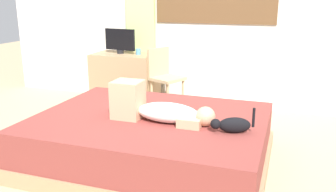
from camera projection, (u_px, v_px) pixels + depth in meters
The scene contains 10 objects.
ground_plane at pixel (146, 169), 3.29m from camera, with size 16.00×16.00×0.00m, color tan.
back_wall_with_window at pixel (207, 2), 4.97m from camera, with size 6.40×0.14×2.90m.
bed at pixel (151, 140), 3.39m from camera, with size 2.15×1.68×0.46m.
person_lying at pixel (157, 108), 3.18m from camera, with size 0.94×0.28×0.34m.
cat at pixel (232, 125), 2.91m from camera, with size 0.34×0.19×0.21m.
desk at pixel (126, 79), 5.23m from camera, with size 0.90×0.56×0.74m.
tv_monitor at pixel (120, 41), 5.11m from camera, with size 0.48×0.10×0.35m.
cup at pixel (138, 52), 5.04m from camera, with size 0.07×0.07×0.08m, color teal.
chair_by_desk at pixel (164, 74), 4.88m from camera, with size 0.50×0.50×0.86m.
curtain_left at pixel (140, 10), 5.19m from camera, with size 0.44×0.06×2.68m, color #ADCC75.
Camera 1 is at (1.17, -2.76, 1.53)m, focal length 38.41 mm.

